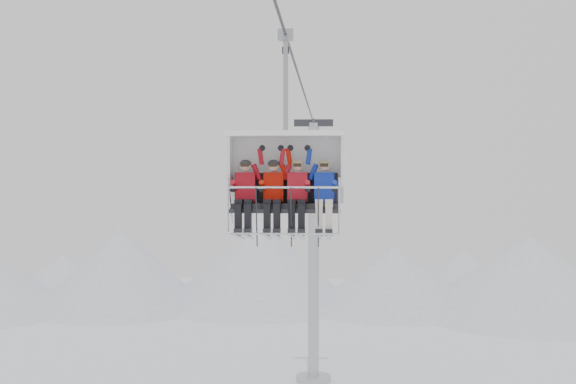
# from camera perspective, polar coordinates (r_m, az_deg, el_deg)

# --- Properties ---
(ridgeline) EXTENTS (72.00, 21.00, 7.00)m
(ridgeline) POSITION_cam_1_polar(r_m,az_deg,el_deg) (57.54, 0.93, -6.51)
(ridgeline) COLOR silver
(ridgeline) RESTS_ON ground
(lift_tower_right) EXTENTS (2.00, 1.80, 13.48)m
(lift_tower_right) POSITION_cam_1_polar(r_m,az_deg,el_deg) (37.24, 2.03, -6.14)
(lift_tower_right) COLOR #ABADB2
(lift_tower_right) RESTS_ON ground
(haul_cable) EXTENTS (0.06, 50.00, 0.06)m
(haul_cable) POSITION_cam_1_polar(r_m,az_deg,el_deg) (15.21, 0.00, 11.74)
(haul_cable) COLOR #2E2E33
(haul_cable) RESTS_ON lift_tower_left
(chairlift_carrier) EXTENTS (2.29, 1.17, 3.98)m
(chairlift_carrier) POSITION_cam_1_polar(r_m,az_deg,el_deg) (14.29, -0.16, 1.76)
(chairlift_carrier) COLOR black
(chairlift_carrier) RESTS_ON haul_cable
(skier_far_left) EXTENTS (0.39, 1.69, 1.57)m
(skier_far_left) POSITION_cam_1_polar(r_m,az_deg,el_deg) (14.06, -3.41, -0.12)
(skier_far_left) COLOR #A40E1A
(skier_far_left) RESTS_ON chairlift_carrier
(skier_center_left) EXTENTS (0.39, 1.69, 1.57)m
(skier_center_left) POSITION_cam_1_polar(r_m,az_deg,el_deg) (14.01, -1.17, -0.12)
(skier_center_left) COLOR #B41003
(skier_center_left) RESTS_ON chairlift_carrier
(skier_center_right) EXTENTS (0.39, 1.69, 1.57)m
(skier_center_right) POSITION_cam_1_polar(r_m,az_deg,el_deg) (13.98, 0.74, -0.13)
(skier_center_right) COLOR #B01320
(skier_center_right) RESTS_ON chairlift_carrier
(skier_far_right) EXTENTS (0.39, 1.69, 1.57)m
(skier_far_right) POSITION_cam_1_polar(r_m,az_deg,el_deg) (13.96, 2.88, -0.13)
(skier_far_right) COLOR #132DAA
(skier_far_right) RESTS_ON chairlift_carrier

